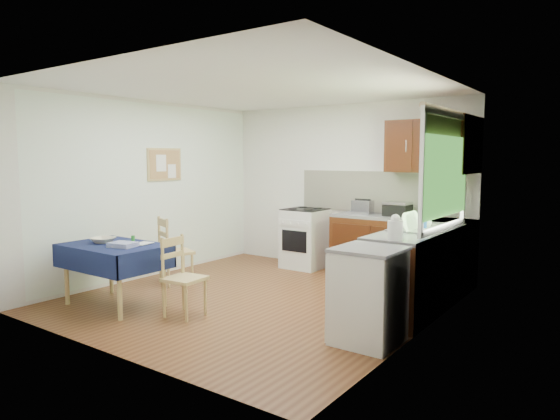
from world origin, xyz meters
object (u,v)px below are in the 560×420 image
Objects in this scene: chair_near at (181,274)px; kettle at (395,229)px; dining_table at (114,253)px; toaster at (363,207)px; dish_rack at (411,229)px; chair_far at (173,249)px; sandwich_press at (398,209)px.

kettle is (2.04, 0.89, 0.56)m from chair_near.
dining_table is 4.17× the size of toaster.
kettle is (0.09, -0.64, 0.09)m from dish_rack.
dish_rack is at bearing -57.02° from chair_near.
chair_near is 2.52m from dish_rack.
chair_far reaches higher than chair_near.
chair_far is 1.06× the size of chair_near.
sandwich_press is (1.26, 2.83, 0.54)m from chair_near.
kettle is at bearing -88.05° from sandwich_press.
sandwich_press is 0.73× the size of dish_rack.
sandwich_press is 2.09m from kettle.
dining_table is at bearing -159.75° from kettle.
sandwich_press is at bearing -15.77° from toaster.
chair_near is at bearing 164.34° from chair_far.
dish_rack is (2.84, 1.72, 0.32)m from dining_table.
dish_rack reaches higher than chair_near.
chair_far is 1.40m from chair_near.
toaster is at bearing 124.13° from kettle.
dining_table is 1.38× the size of chair_near.
chair_far is at bearing -179.71° from kettle.
sandwich_press is (2.36, 1.95, 0.51)m from chair_far.
toaster reaches higher than dining_table.
dining_table is at bearing -140.20° from toaster.
dish_rack reaches higher than dining_table.
dining_table is at bearing -145.39° from sandwich_press.
dining_table is 3.34m from dish_rack.
kettle is at bearing 17.75° from dining_table.
kettle is at bearing -156.88° from chair_far.
chair_near reaches higher than dining_table.
dining_table is 3.73m from sandwich_press.
dining_table is 3.42m from toaster.
toaster is at bearing -111.36° from chair_far.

